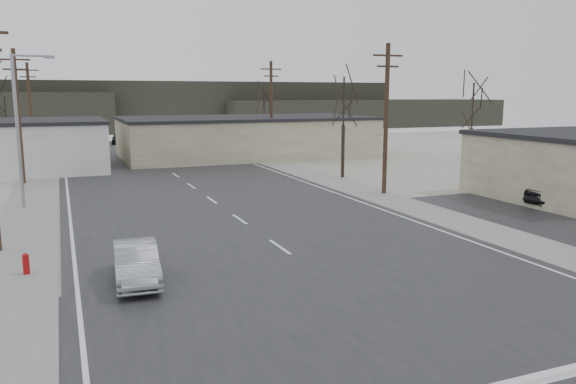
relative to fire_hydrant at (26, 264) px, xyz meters
The scene contains 22 objects.
ground 12.97m from the fire_hydrant, 38.11° to the right, with size 140.00×140.00×0.00m, color silver.
main_road 12.38m from the fire_hydrant, 34.46° to the left, with size 18.00×110.00×0.05m, color #232426.
cross_road 12.97m from the fire_hydrant, 38.11° to the right, with size 90.00×10.00×0.04m, color #232426.
sidewalk_left 12.01m from the fire_hydrant, 91.91° to the left, with size 3.00×90.00×0.06m, color gray.
sidewalk_right 24.02m from the fire_hydrant, 29.98° to the left, with size 3.00×90.00×0.06m, color gray.
fire_hydrant is the anchor object (origin of this frame).
building_right_far 41.32m from the fire_hydrant, 60.70° to the left, with size 26.30×14.30×4.30m.
upole_left_c 24.50m from the fire_hydrant, 93.10° to the left, with size 2.20×0.30×10.00m.
upole_left_d 44.28m from the fire_hydrant, 91.69° to the left, with size 2.20×0.30×10.00m.
upole_right_a 24.37m from the fire_hydrant, 24.74° to the left, with size 2.20×0.30×10.00m.
upole_right_b 38.96m from the fire_hydrant, 55.86° to the left, with size 2.20×0.30×10.00m.
streetlight_main 14.76m from the fire_hydrant, 92.46° to the left, with size 2.40×0.25×9.00m.
tree_right_mid 29.48m from the fire_hydrant, 38.41° to the left, with size 3.74×3.74×8.33m.
tree_right_far 50.96m from the fire_hydrant, 60.20° to the left, with size 3.52×3.52×7.84m.
tree_lot 35.48m from the fire_hydrant, 23.50° to the left, with size 3.52×3.52×7.84m.
hill_center 91.63m from the fire_hydrant, 74.02° to the left, with size 80.00×18.00×9.00m, color #333026.
hill_right 101.75m from the fire_hydrant, 53.72° to the left, with size 60.00×18.00×5.50m, color #333026.
sedan_crossing 4.44m from the fire_hydrant, 32.63° to the right, with size 1.49×4.29×1.41m, color gray.
car_far_a 44.28m from the fire_hydrant, 71.70° to the left, with size 2.38×5.84×1.70m, color black.
car_far_b 57.67m from the fire_hydrant, 81.25° to the left, with size 1.69×4.21×1.43m, color black.
car_parked_dark_a 29.41m from the fire_hydrant, ahead, with size 1.84×4.57×1.56m, color black.
car_parked_dark_b 32.46m from the fire_hydrant, ahead, with size 1.71×4.90×1.61m, color black.
Camera 1 is at (-8.69, -14.42, 6.72)m, focal length 35.00 mm.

